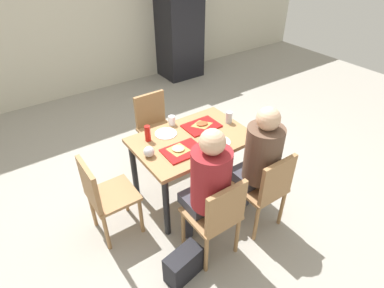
{
  "coord_description": "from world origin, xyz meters",
  "views": [
    {
      "loc": [
        -1.48,
        -2.11,
        2.46
      ],
      "look_at": [
        0.0,
        0.0,
        0.65
      ],
      "focal_mm": 29.67,
      "sensor_mm": 36.0,
      "label": 1
    }
  ],
  "objects_px": {
    "chair_near_left": "(217,215)",
    "handbag": "(183,265)",
    "chair_far_side": "(155,124)",
    "paper_plate_center": "(166,133)",
    "pizza_slice_a": "(178,149)",
    "person_in_brown_jacket": "(259,158)",
    "drink_fridge": "(179,24)",
    "condiment_bottle": "(148,133)",
    "main_table": "(192,146)",
    "chair_near_right": "(267,187)",
    "tray_red_far": "(201,126)",
    "paper_plate_near_edge": "(219,142)",
    "plastic_cup_b": "(215,149)",
    "chair_left_end": "(103,194)",
    "person_in_red": "(208,183)",
    "plastic_cup_a": "(172,120)",
    "pizza_slice_b": "(202,124)",
    "foil_bundle": "(149,152)",
    "soda_can": "(229,117)",
    "tray_red_near": "(183,151)"
  },
  "relations": [
    {
      "from": "chair_far_side",
      "to": "pizza_slice_b",
      "type": "bearing_deg",
      "value": -71.77
    },
    {
      "from": "chair_near_left",
      "to": "handbag",
      "type": "distance_m",
      "value": 0.5
    },
    {
      "from": "condiment_bottle",
      "to": "pizza_slice_a",
      "type": "bearing_deg",
      "value": -65.82
    },
    {
      "from": "chair_far_side",
      "to": "drink_fridge",
      "type": "relative_size",
      "value": 0.45
    },
    {
      "from": "main_table",
      "to": "chair_near_right",
      "type": "xyz_separation_m",
      "value": [
        0.28,
        -0.77,
        -0.12
      ]
    },
    {
      "from": "paper_plate_center",
      "to": "drink_fridge",
      "type": "distance_m",
      "value": 3.26
    },
    {
      "from": "person_in_brown_jacket",
      "to": "paper_plate_near_edge",
      "type": "distance_m",
      "value": 0.43
    },
    {
      "from": "chair_left_end",
      "to": "pizza_slice_a",
      "type": "height_order",
      "value": "chair_left_end"
    },
    {
      "from": "chair_near_left",
      "to": "pizza_slice_b",
      "type": "xyz_separation_m",
      "value": [
        0.5,
        0.89,
        0.25
      ]
    },
    {
      "from": "main_table",
      "to": "chair_near_left",
      "type": "bearing_deg",
      "value": -110.4
    },
    {
      "from": "person_in_brown_jacket",
      "to": "paper_plate_center",
      "type": "bearing_deg",
      "value": 118.61
    },
    {
      "from": "tray_red_near",
      "to": "foil_bundle",
      "type": "distance_m",
      "value": 0.31
    },
    {
      "from": "person_in_red",
      "to": "plastic_cup_a",
      "type": "relative_size",
      "value": 12.66
    },
    {
      "from": "main_table",
      "to": "chair_far_side",
      "type": "relative_size",
      "value": 1.33
    },
    {
      "from": "plastic_cup_b",
      "to": "handbag",
      "type": "height_order",
      "value": "plastic_cup_b"
    },
    {
      "from": "chair_near_left",
      "to": "chair_near_right",
      "type": "xyz_separation_m",
      "value": [
        0.57,
        0.0,
        0.0
      ]
    },
    {
      "from": "chair_left_end",
      "to": "soda_can",
      "type": "xyz_separation_m",
      "value": [
        1.44,
        0.02,
        0.28
      ]
    },
    {
      "from": "main_table",
      "to": "tray_red_far",
      "type": "distance_m",
      "value": 0.25
    },
    {
      "from": "condiment_bottle",
      "to": "plastic_cup_b",
      "type": "bearing_deg",
      "value": -53.28
    },
    {
      "from": "plastic_cup_a",
      "to": "condiment_bottle",
      "type": "xyz_separation_m",
      "value": [
        -0.34,
        -0.11,
        0.03
      ]
    },
    {
      "from": "tray_red_near",
      "to": "condiment_bottle",
      "type": "distance_m",
      "value": 0.39
    },
    {
      "from": "paper_plate_near_edge",
      "to": "soda_can",
      "type": "bearing_deg",
      "value": 36.18
    },
    {
      "from": "main_table",
      "to": "plastic_cup_b",
      "type": "xyz_separation_m",
      "value": [
        0.03,
        -0.32,
        0.15
      ]
    },
    {
      "from": "chair_near_left",
      "to": "drink_fridge",
      "type": "height_order",
      "value": "drink_fridge"
    },
    {
      "from": "condiment_bottle",
      "to": "soda_can",
      "type": "bearing_deg",
      "value": -12.6
    },
    {
      "from": "person_in_red",
      "to": "plastic_cup_a",
      "type": "bearing_deg",
      "value": 74.9
    },
    {
      "from": "chair_far_side",
      "to": "pizza_slice_a",
      "type": "distance_m",
      "value": 0.93
    },
    {
      "from": "chair_near_left",
      "to": "chair_far_side",
      "type": "xyz_separation_m",
      "value": [
        0.28,
        1.53,
        0.0
      ]
    },
    {
      "from": "chair_near_right",
      "to": "foil_bundle",
      "type": "bearing_deg",
      "value": 135.85
    },
    {
      "from": "person_in_brown_jacket",
      "to": "tray_red_far",
      "type": "distance_m",
      "value": 0.74
    },
    {
      "from": "person_in_brown_jacket",
      "to": "soda_can",
      "type": "xyz_separation_m",
      "value": [
        0.2,
        0.64,
        0.04
      ]
    },
    {
      "from": "chair_far_side",
      "to": "chair_left_end",
      "type": "height_order",
      "value": "same"
    },
    {
      "from": "condiment_bottle",
      "to": "drink_fridge",
      "type": "relative_size",
      "value": 0.08
    },
    {
      "from": "chair_left_end",
      "to": "soda_can",
      "type": "bearing_deg",
      "value": 0.76
    },
    {
      "from": "chair_far_side",
      "to": "person_in_red",
      "type": "bearing_deg",
      "value": -101.57
    },
    {
      "from": "person_in_brown_jacket",
      "to": "handbag",
      "type": "relative_size",
      "value": 3.96
    },
    {
      "from": "main_table",
      "to": "soda_can",
      "type": "bearing_deg",
      "value": 2.26
    },
    {
      "from": "foil_bundle",
      "to": "soda_can",
      "type": "bearing_deg",
      "value": 2.26
    },
    {
      "from": "chair_far_side",
      "to": "condiment_bottle",
      "type": "distance_m",
      "value": 0.73
    },
    {
      "from": "person_in_red",
      "to": "plastic_cup_b",
      "type": "relative_size",
      "value": 12.66
    },
    {
      "from": "tray_red_far",
      "to": "paper_plate_near_edge",
      "type": "xyz_separation_m",
      "value": [
        -0.03,
        -0.32,
        -0.0
      ]
    },
    {
      "from": "chair_left_end",
      "to": "pizza_slice_b",
      "type": "xyz_separation_m",
      "value": [
        1.16,
        0.12,
        0.25
      ]
    },
    {
      "from": "person_in_brown_jacket",
      "to": "drink_fridge",
      "type": "relative_size",
      "value": 0.67
    },
    {
      "from": "soda_can",
      "to": "handbag",
      "type": "height_order",
      "value": "soda_can"
    },
    {
      "from": "chair_near_right",
      "to": "tray_red_far",
      "type": "bearing_deg",
      "value": 95.54
    },
    {
      "from": "chair_far_side",
      "to": "tray_red_far",
      "type": "xyz_separation_m",
      "value": [
        0.2,
        -0.65,
        0.23
      ]
    },
    {
      "from": "chair_far_side",
      "to": "paper_plate_center",
      "type": "distance_m",
      "value": 0.62
    },
    {
      "from": "pizza_slice_a",
      "to": "main_table",
      "type": "bearing_deg",
      "value": 24.78
    },
    {
      "from": "person_in_red",
      "to": "person_in_brown_jacket",
      "type": "distance_m",
      "value": 0.57
    },
    {
      "from": "person_in_red",
      "to": "person_in_brown_jacket",
      "type": "bearing_deg",
      "value": 0.0
    }
  ]
}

